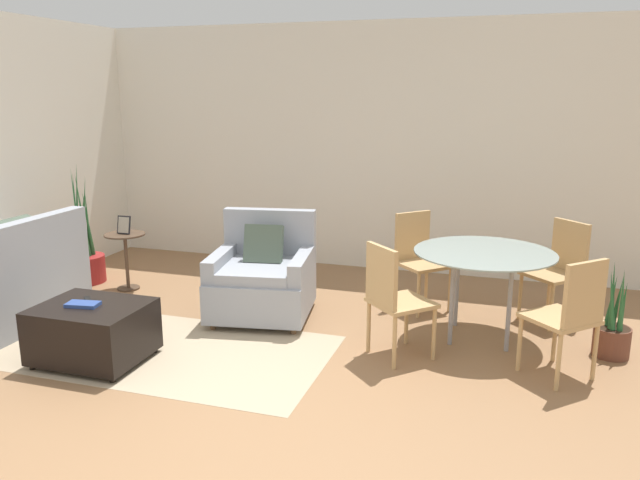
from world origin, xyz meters
name	(u,v)px	position (x,y,z in m)	size (l,w,h in m)	color
ground_plane	(227,429)	(0.00, 0.00, 0.00)	(20.00, 20.00, 0.00)	#936B47
wall_back	(371,149)	(0.00, 3.79, 1.38)	(12.00, 0.06, 2.75)	white
area_rug	(167,350)	(-0.97, 0.93, 0.00)	(2.56, 1.40, 0.01)	tan
armchair	(263,278)	(-0.56, 1.91, 0.35)	(0.99, 1.00, 0.93)	#999EA8
ottoman	(93,331)	(-1.40, 0.60, 0.24)	(0.79, 0.64, 0.45)	black
book_stack	(83,304)	(-1.44, 0.57, 0.46)	(0.26, 0.16, 0.03)	#2D478C
tv_remote_primary	(88,299)	(-1.50, 0.70, 0.45)	(0.13, 0.13, 0.01)	black
potted_plant	(85,257)	(-2.77, 2.29, 0.27)	(0.39, 0.39, 1.28)	maroon
side_table	(126,250)	(-2.20, 2.21, 0.41)	(0.41, 0.41, 0.59)	#4C3828
picture_frame	(124,225)	(-2.20, 2.21, 0.68)	(0.15, 0.07, 0.18)	black
dining_table	(484,261)	(1.37, 1.96, 0.66)	(1.14, 1.14, 0.74)	#8C9E99
dining_chair_near_left	(392,294)	(0.74, 1.33, 0.52)	(0.59, 0.59, 0.90)	tan
dining_chair_near_right	(571,311)	(2.00, 1.33, 0.52)	(0.59, 0.59, 0.90)	tan
dining_chair_far_left	(418,254)	(0.74, 2.59, 0.52)	(0.59, 0.59, 0.90)	tan
dining_chair_far_right	(560,265)	(2.00, 2.59, 0.52)	(0.59, 0.59, 0.90)	tan
potted_plant_small	(612,332)	(2.37, 1.89, 0.19)	(0.28, 0.28, 0.76)	brown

